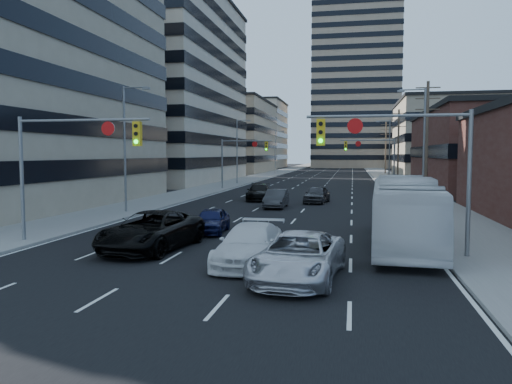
{
  "coord_description": "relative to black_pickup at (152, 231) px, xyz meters",
  "views": [
    {
      "loc": [
        5.43,
        -13.08,
        4.25
      ],
      "look_at": [
        0.32,
        13.24,
        2.2
      ],
      "focal_mm": 35.0,
      "sensor_mm": 36.0,
      "label": 1
    }
  ],
  "objects": [
    {
      "name": "office_left_far",
      "position": [
        -20.73,
        92.53,
        7.14
      ],
      "size": [
        20.0,
        30.0,
        16.0
      ],
      "primitive_type": "cube",
      "color": "gray",
      "rests_on": "ground"
    },
    {
      "name": "sedan_grey_center",
      "position": [
        2.8,
        18.21,
        -0.13
      ],
      "size": [
        1.56,
        4.41,
        1.45
      ],
      "primitive_type": "imported",
      "rotation": [
        0.0,
        0.0,
        0.01
      ],
      "color": "#313133",
      "rests_on": "ground"
    },
    {
      "name": "streetlight_left_mid",
      "position": [
        -7.07,
        47.53,
        4.2
      ],
      "size": [
        2.03,
        0.22,
        9.0
      ],
      "color": "slate",
      "rests_on": "ground"
    },
    {
      "name": "white_van",
      "position": [
        4.87,
        -1.98,
        -0.09
      ],
      "size": [
        2.29,
        5.33,
        1.53
      ],
      "primitive_type": "imported",
      "rotation": [
        0.0,
        0.0,
        -0.03
      ],
      "color": "silver",
      "rests_on": "ground"
    },
    {
      "name": "office_left_mid",
      "position": [
        -23.73,
        52.53,
        13.14
      ],
      "size": [
        26.0,
        34.0,
        28.0
      ],
      "primitive_type": "cube",
      "color": "#ADA089",
      "rests_on": "ground"
    },
    {
      "name": "utility_pole_distant",
      "position": [
        15.47,
        88.53,
        4.92
      ],
      "size": [
        2.2,
        0.28,
        11.0
      ],
      "color": "#4C3D2D",
      "rests_on": "ground"
    },
    {
      "name": "apartment_tower",
      "position": [
        9.27,
        142.53,
        28.14
      ],
      "size": [
        26.0,
        26.0,
        58.0
      ],
      "primitive_type": "cube",
      "color": "gray",
      "rests_on": "ground"
    },
    {
      "name": "sedan_blue",
      "position": [
        1.27,
        5.11,
        -0.18
      ],
      "size": [
        1.87,
        4.04,
        1.34
      ],
      "primitive_type": "imported",
      "rotation": [
        0.0,
        0.0,
        0.07
      ],
      "color": "#0E1138",
      "rests_on": "ground"
    },
    {
      "name": "office_right_far",
      "position": [
        28.27,
        80.53,
        6.14
      ],
      "size": [
        22.0,
        28.0,
        14.0
      ],
      "primitive_type": "cube",
      "color": "gray",
      "rests_on": "ground"
    },
    {
      "name": "black_pickup",
      "position": [
        0.0,
        0.0,
        0.0
      ],
      "size": [
        3.47,
        6.42,
        1.71
      ],
      "primitive_type": "imported",
      "rotation": [
        0.0,
        0.0,
        -0.11
      ],
      "color": "black",
      "rests_on": "ground"
    },
    {
      "name": "bg_block_right",
      "position": [
        35.27,
        122.53,
        5.14
      ],
      "size": [
        22.0,
        22.0,
        12.0
      ],
      "primitive_type": "cube",
      "color": "gray",
      "rests_on": "ground"
    },
    {
      "name": "streetlight_right_far",
      "position": [
        13.61,
        52.53,
        4.2
      ],
      "size": [
        2.03,
        0.22,
        9.0
      ],
      "color": "slate",
      "rests_on": "ground"
    },
    {
      "name": "sedan_black_far",
      "position": [
        0.29,
        24.17,
        -0.1
      ],
      "size": [
        2.7,
        5.41,
        1.51
      ],
      "primitive_type": "imported",
      "rotation": [
        0.0,
        0.0,
        0.12
      ],
      "color": "black",
      "rests_on": "ground"
    },
    {
      "name": "streetlight_right_near",
      "position": [
        13.61,
        17.53,
        4.2
      ],
      "size": [
        2.03,
        0.22,
        9.0
      ],
      "color": "slate",
      "rests_on": "ground"
    },
    {
      "name": "sidewalk_right",
      "position": [
        14.77,
        122.53,
        -0.78
      ],
      "size": [
        5.0,
        300.0,
        0.15
      ],
      "primitive_type": "cube",
      "color": "slate",
      "rests_on": "ground"
    },
    {
      "name": "ground",
      "position": [
        3.27,
        -7.47,
        -0.86
      ],
      "size": [
        400.0,
        400.0,
        0.0
      ],
      "primitive_type": "plane",
      "color": "black",
      "rests_on": "ground"
    },
    {
      "name": "signal_far_left",
      "position": [
        -4.42,
        37.53,
        3.45
      ],
      "size": [
        6.09,
        0.33,
        6.0
      ],
      "color": "slate",
      "rests_on": "ground"
    },
    {
      "name": "transit_bus",
      "position": [
        11.02,
        2.88,
        0.75
      ],
      "size": [
        3.27,
        11.67,
        3.22
      ],
      "primitive_type": "imported",
      "rotation": [
        0.0,
        0.0,
        -0.05
      ],
      "color": "silver",
      "rests_on": "ground"
    },
    {
      "name": "utility_pole_midblock",
      "position": [
        15.47,
        58.53,
        4.92
      ],
      "size": [
        2.2,
        0.28,
        11.0
      ],
      "color": "#4C3D2D",
      "rests_on": "ground"
    },
    {
      "name": "utility_pole_block",
      "position": [
        15.47,
        28.53,
        4.92
      ],
      "size": [
        2.2,
        0.28,
        11.0
      ],
      "color": "#4C3D2D",
      "rests_on": "ground"
    },
    {
      "name": "sidewalk_left",
      "position": [
        -8.23,
        122.53,
        -0.78
      ],
      "size": [
        5.0,
        300.0,
        0.15
      ],
      "primitive_type": "cube",
      "color": "slate",
      "rests_on": "ground"
    },
    {
      "name": "silver_suv",
      "position": [
        6.95,
        -3.96,
        -0.07
      ],
      "size": [
        3.16,
        5.91,
        1.58
      ],
      "primitive_type": "imported",
      "rotation": [
        0.0,
        0.0,
        -0.1
      ],
      "color": "silver",
      "rests_on": "ground"
    },
    {
      "name": "streetlight_left_near",
      "position": [
        -7.07,
        12.53,
        4.2
      ],
      "size": [
        2.03,
        0.22,
        9.0
      ],
      "color": "slate",
      "rests_on": "ground"
    },
    {
      "name": "road_surface",
      "position": [
        3.27,
        122.53,
        -0.85
      ],
      "size": [
        18.0,
        300.0,
        0.02
      ],
      "primitive_type": "cube",
      "color": "black",
      "rests_on": "ground"
    },
    {
      "name": "streetlight_left_far",
      "position": [
        -7.07,
        82.53,
        4.2
      ],
      "size": [
        2.03,
        0.22,
        9.0
      ],
      "color": "slate",
      "rests_on": "ground"
    },
    {
      "name": "sedan_grey_right",
      "position": [
        5.68,
        22.7,
        -0.11
      ],
      "size": [
        2.32,
        4.58,
        1.5
      ],
      "primitive_type": "imported",
      "rotation": [
        0.0,
        0.0,
        -0.13
      ],
      "color": "#39393C",
      "rests_on": "ground"
    },
    {
      "name": "signal_near_right",
      "position": [
        10.72,
        0.53,
        3.47
      ],
      "size": [
        6.59,
        0.33,
        6.0
      ],
      "color": "slate",
      "rests_on": "ground"
    },
    {
      "name": "signal_far_right",
      "position": [
        10.95,
        37.53,
        3.45
      ],
      "size": [
        6.09,
        0.33,
        6.0
      ],
      "color": "slate",
      "rests_on": "ground"
    },
    {
      "name": "signal_near_left",
      "position": [
        -4.19,
        0.53,
        3.47
      ],
      "size": [
        6.59,
        0.33,
        6.0
      ],
      "color": "slate",
      "rests_on": "ground"
    },
    {
      "name": "bg_block_left",
      "position": [
        -24.73,
        132.53,
        9.14
      ],
      "size": [
        24.0,
        24.0,
        20.0
      ],
      "primitive_type": "cube",
      "color": "#ADA089",
      "rests_on": "ground"
    }
  ]
}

